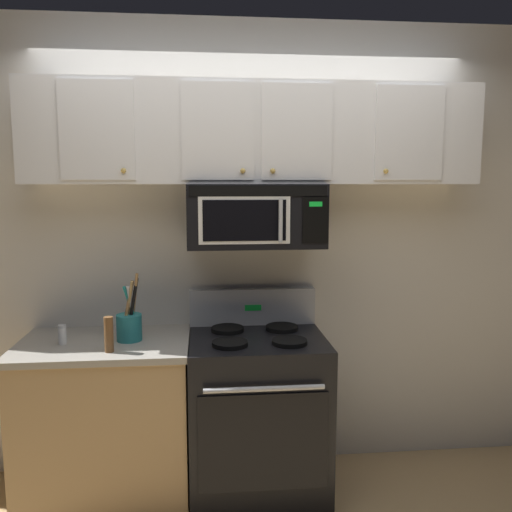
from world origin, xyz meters
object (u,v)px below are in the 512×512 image
pepper_mill (109,334)px  stove_range (257,410)px  utensil_crock_teal (130,324)px  salt_shaker (62,335)px  over_range_microwave (255,215)px

pepper_mill → stove_range: bearing=13.5°
stove_range → utensil_crock_teal: bearing=179.2°
stove_range → salt_shaker: 1.16m
utensil_crock_teal → salt_shaker: utensil_crock_teal is taller
pepper_mill → over_range_microwave: bearing=21.3°
salt_shaker → pepper_mill: bearing=-29.9°
stove_range → over_range_microwave: size_ratio=1.47×
over_range_microwave → utensil_crock_teal: bearing=-171.3°
stove_range → utensil_crock_teal: size_ratio=2.98×
pepper_mill → salt_shaker: bearing=150.1°
stove_range → over_range_microwave: bearing=90.1°
over_range_microwave → pepper_mill: bearing=-158.7°
salt_shaker → utensil_crock_teal: bearing=6.6°
over_range_microwave → pepper_mill: 1.02m
utensil_crock_teal → stove_range: bearing=-0.8°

